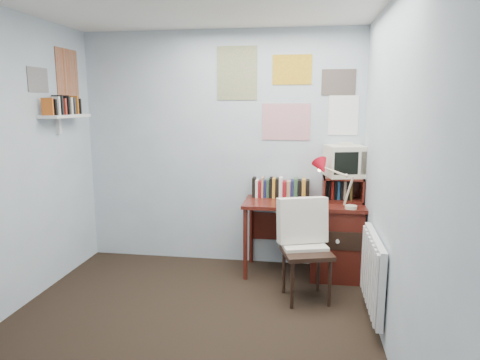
# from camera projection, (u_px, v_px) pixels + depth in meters

# --- Properties ---
(ground) EXTENTS (3.50, 3.50, 0.00)m
(ground) POSITION_uv_depth(u_px,v_px,m) (176.00, 344.00, 3.14)
(ground) COLOR black
(ground) RESTS_ON ground
(back_wall) EXTENTS (3.00, 0.02, 2.50)m
(back_wall) POSITION_uv_depth(u_px,v_px,m) (221.00, 149.00, 4.62)
(back_wall) COLOR silver
(back_wall) RESTS_ON ground
(right_wall) EXTENTS (0.02, 3.50, 2.50)m
(right_wall) POSITION_uv_depth(u_px,v_px,m) (400.00, 183.00, 2.70)
(right_wall) COLOR silver
(right_wall) RESTS_ON ground
(desk) EXTENTS (1.20, 0.55, 0.76)m
(desk) POSITION_uv_depth(u_px,v_px,m) (329.00, 237.00, 4.34)
(desk) COLOR #541B13
(desk) RESTS_ON ground
(desk_chair) EXTENTS (0.55, 0.54, 0.88)m
(desk_chair) POSITION_uv_depth(u_px,v_px,m) (307.00, 253.00, 3.78)
(desk_chair) COLOR black
(desk_chair) RESTS_ON ground
(desk_lamp) EXTENTS (0.30, 0.26, 0.41)m
(desk_lamp) POSITION_uv_depth(u_px,v_px,m) (352.00, 187.00, 4.00)
(desk_lamp) COLOR red
(desk_lamp) RESTS_ON desk
(tv_riser) EXTENTS (0.40, 0.30, 0.25)m
(tv_riser) POSITION_uv_depth(u_px,v_px,m) (343.00, 189.00, 4.34)
(tv_riser) COLOR #541B13
(tv_riser) RESTS_ON desk
(crt_tv) EXTENTS (0.43, 0.41, 0.34)m
(crt_tv) POSITION_uv_depth(u_px,v_px,m) (345.00, 160.00, 4.31)
(crt_tv) COLOR beige
(crt_tv) RESTS_ON tv_riser
(book_row) EXTENTS (0.60, 0.14, 0.22)m
(book_row) POSITION_uv_depth(u_px,v_px,m) (281.00, 187.00, 4.51)
(book_row) COLOR #541B13
(book_row) RESTS_ON desk
(radiator) EXTENTS (0.09, 0.80, 0.60)m
(radiator) POSITION_uv_depth(u_px,v_px,m) (373.00, 272.00, 3.39)
(radiator) COLOR white
(radiator) RESTS_ON right_wall
(wall_shelf) EXTENTS (0.20, 0.62, 0.24)m
(wall_shelf) POSITION_uv_depth(u_px,v_px,m) (66.00, 116.00, 4.13)
(wall_shelf) COLOR white
(wall_shelf) RESTS_ON left_wall
(posters_back) EXTENTS (1.20, 0.01, 0.90)m
(posters_back) POSITION_uv_depth(u_px,v_px,m) (287.00, 93.00, 4.41)
(posters_back) COLOR white
(posters_back) RESTS_ON back_wall
(posters_left) EXTENTS (0.01, 0.70, 0.60)m
(posters_left) POSITION_uv_depth(u_px,v_px,m) (53.00, 76.00, 4.08)
(posters_left) COLOR white
(posters_left) RESTS_ON left_wall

